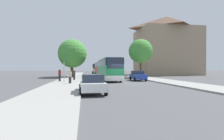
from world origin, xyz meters
name	(u,v)px	position (x,y,z in m)	size (l,w,h in m)	color
ground_plane	(122,83)	(0.00, 0.00, 0.00)	(300.00, 300.00, 0.00)	#4C4C4F
sidewalk_left	(66,84)	(-7.00, 0.00, 0.07)	(4.00, 120.00, 0.15)	gray
sidewalk_right	(172,82)	(7.00, 0.00, 0.07)	(4.00, 120.00, 0.15)	gray
building_right_background	(166,46)	(20.23, 28.28, 8.95)	(17.03, 13.41, 17.90)	gray
bus_front	(109,69)	(-0.82, 5.86, 1.82)	(2.88, 10.83, 3.41)	silver
bus_middle	(102,69)	(-0.41, 19.56, 1.85)	(3.08, 11.77, 3.46)	gray
bus_rear	(96,69)	(-0.72, 34.65, 1.79)	(3.03, 12.03, 3.34)	#238942
parked_car_left_curb	(92,84)	(-4.18, -8.53, 0.76)	(2.04, 4.27, 1.46)	silver
parked_car_right_near	(138,76)	(3.62, 4.59, 0.80)	(2.01, 4.14, 1.56)	#233D9E
bus_stop_sign	(64,69)	(-7.41, 2.12, 1.81)	(0.08, 0.45, 2.68)	gray
pedestrian_waiting_near	(70,77)	(-6.42, -0.65, 0.96)	(0.36, 0.36, 1.61)	#23232D
pedestrian_waiting_far	(74,75)	(-6.28, 6.05, 0.96)	(0.36, 0.36, 1.62)	#23232D
pedestrian_walking_back	(60,75)	(-8.12, 3.25, 1.04)	(0.36, 0.36, 1.75)	#23232D
tree_left_near	(71,53)	(-7.71, 20.18, 5.68)	(5.95, 5.95, 8.51)	#47331E
tree_left_far	(72,54)	(-7.13, 15.40, 5.06)	(5.94, 5.94, 7.89)	#513D23
tree_right_near	(141,51)	(6.79, 12.67, 5.50)	(4.92, 4.92, 7.83)	#47331E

